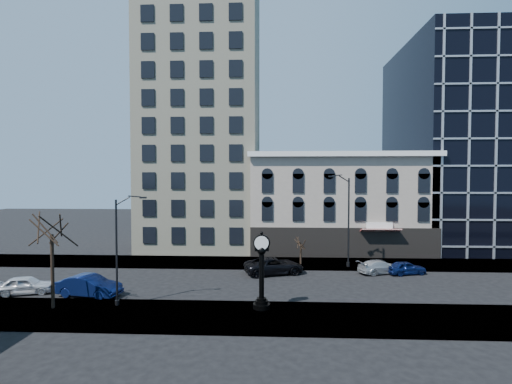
{
  "coord_description": "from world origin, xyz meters",
  "views": [
    {
      "loc": [
        3.69,
        -32.45,
        9.27
      ],
      "look_at": [
        2.0,
        4.0,
        8.0
      ],
      "focal_mm": 26.0,
      "sensor_mm": 36.0,
      "label": 1
    }
  ],
  "objects_px": {
    "street_clock": "(262,274)",
    "car_near_a": "(26,285)",
    "street_lamp_near": "(125,221)",
    "car_near_b": "(89,286)"
  },
  "relations": [
    {
      "from": "street_clock",
      "to": "car_near_b",
      "type": "xyz_separation_m",
      "value": [
        -13.73,
        2.46,
        -1.76
      ]
    },
    {
      "from": "street_lamp_near",
      "to": "car_near_a",
      "type": "relative_size",
      "value": 1.91
    },
    {
      "from": "car_near_a",
      "to": "car_near_b",
      "type": "relative_size",
      "value": 0.84
    },
    {
      "from": "street_clock",
      "to": "car_near_a",
      "type": "distance_m",
      "value": 19.45
    },
    {
      "from": "car_near_a",
      "to": "street_lamp_near",
      "type": "bearing_deg",
      "value": -122.52
    },
    {
      "from": "car_near_a",
      "to": "street_clock",
      "type": "bearing_deg",
      "value": -115.76
    },
    {
      "from": "street_clock",
      "to": "car_near_a",
      "type": "bearing_deg",
      "value": 165.74
    },
    {
      "from": "street_clock",
      "to": "street_lamp_near",
      "type": "bearing_deg",
      "value": 172.25
    },
    {
      "from": "street_clock",
      "to": "car_near_a",
      "type": "xyz_separation_m",
      "value": [
        -19.16,
        2.79,
        -1.87
      ]
    },
    {
      "from": "street_clock",
      "to": "car_near_b",
      "type": "height_order",
      "value": "street_clock"
    }
  ]
}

